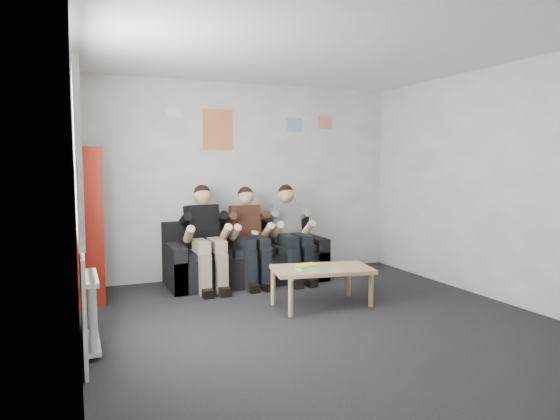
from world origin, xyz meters
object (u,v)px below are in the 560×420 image
object	(u,v)px
bookshelf	(90,224)
person_middle	(250,236)
person_left	(206,238)
sofa	(245,260)
person_right	(291,233)
coffee_table	(322,272)

from	to	relation	value
bookshelf	person_middle	xyz separation A→B (m)	(1.95, -0.09, -0.25)
person_left	bookshelf	bearing A→B (deg)	168.98
sofa	person_right	size ratio (longest dim) A/B	1.61
bookshelf	person_middle	bearing A→B (deg)	-0.26
sofa	person_right	world-z (taller)	person_right
coffee_table	person_middle	world-z (taller)	person_middle
coffee_table	person_right	bearing A→B (deg)	82.05
person_right	sofa	bearing A→B (deg)	162.90
sofa	person_middle	xyz separation A→B (m)	(0.00, -0.20, 0.35)
person_left	person_middle	distance (m)	0.59
bookshelf	person_right	xyz separation A→B (m)	(2.53, -0.09, -0.24)
person_left	coffee_table	bearing A→B (deg)	-58.65
person_right	bookshelf	bearing A→B (deg)	179.36
person_left	person_middle	xyz separation A→B (m)	(0.59, 0.00, -0.01)
bookshelf	coffee_table	world-z (taller)	bookshelf
sofa	bookshelf	xyz separation A→B (m)	(-1.95, -0.11, 0.59)
coffee_table	person_right	xyz separation A→B (m)	(0.17, 1.25, 0.26)
sofa	bookshelf	size ratio (longest dim) A/B	1.18
bookshelf	person_right	distance (m)	2.54
bookshelf	person_left	distance (m)	1.38
coffee_table	person_left	bearing A→B (deg)	128.55
sofa	coffee_table	size ratio (longest dim) A/B	1.94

